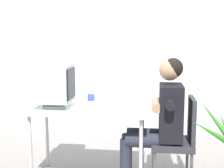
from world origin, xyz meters
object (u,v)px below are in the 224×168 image
object	(u,v)px
keyboard	(88,106)
person_seated	(159,117)
desk	(89,115)
crt_monitor	(54,84)
desk_mug	(91,99)
office_chair	(179,137)

from	to	relation	value
keyboard	person_seated	world-z (taller)	person_seated
desk	crt_monitor	xyz separation A→B (m)	(-0.36, 0.00, 0.31)
person_seated	desk_mug	size ratio (longest dim) A/B	11.90
crt_monitor	keyboard	world-z (taller)	crt_monitor
keyboard	desk	bearing A→B (deg)	-12.53
desk_mug	office_chair	bearing A→B (deg)	-15.40
person_seated	desk	bearing A→B (deg)	176.88
keyboard	desk_mug	size ratio (longest dim) A/B	4.20
desk_mug	desk	bearing A→B (deg)	-84.30
crt_monitor	person_seated	size ratio (longest dim) A/B	0.35
keyboard	person_seated	bearing A→B (deg)	-3.32
desk	office_chair	size ratio (longest dim) A/B	1.36
desk	desk_mug	xyz separation A→B (m)	(-0.02, 0.22, 0.12)
keyboard	desk_mug	distance (m)	0.22
office_chair	person_seated	distance (m)	0.28
desk	person_seated	size ratio (longest dim) A/B	0.95
desk	keyboard	world-z (taller)	keyboard
crt_monitor	office_chair	xyz separation A→B (m)	(1.26, -0.04, -0.50)
office_chair	desk_mug	xyz separation A→B (m)	(-0.92, 0.25, 0.31)
crt_monitor	office_chair	bearing A→B (deg)	-1.92
office_chair	desk_mug	size ratio (longest dim) A/B	8.30
crt_monitor	office_chair	distance (m)	1.36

